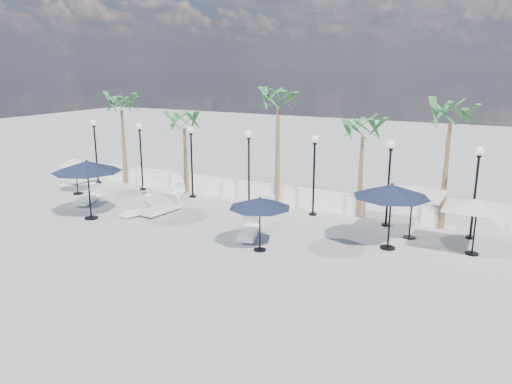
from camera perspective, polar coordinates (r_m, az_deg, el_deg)
The scene contains 30 objects.
ground at distance 20.36m, azimuth -9.79°, elevation -5.93°, with size 100.00×100.00×0.00m, color #999994.
balustrade at distance 26.24m, azimuth 0.25°, elevation -0.03°, with size 26.00×0.30×1.01m.
lamppost_0 at distance 31.37m, azimuth -17.90°, elevation 5.42°, with size 0.36×0.36×3.84m.
lamppost_1 at distance 28.96m, azimuth -13.06°, elevation 5.05°, with size 0.36×0.36×3.84m.
lamppost_2 at distance 26.80m, azimuth -7.39°, elevation 4.58°, with size 0.36×0.36×3.84m.
lamppost_3 at distance 24.95m, azimuth -0.82°, elevation 3.97°, with size 0.36×0.36×3.84m.
lamppost_4 at distance 23.47m, azimuth 6.67°, elevation 3.21°, with size 0.36×0.36×3.84m.
lamppost_5 at distance 22.45m, azimuth 14.99°, elevation 2.31°, with size 0.36×0.36×3.84m.
lamppost_6 at distance 21.94m, azimuth 23.89°, elevation 1.29°, with size 0.36×0.36×3.84m.
palm_0 at distance 30.65m, azimuth -15.14°, elevation 9.27°, with size 2.60×2.60×5.50m.
palm_1 at distance 27.85m, azimuth -8.20°, elevation 7.54°, with size 2.60×2.60×4.70m.
palm_2 at distance 24.77m, azimuth 2.53°, elevation 10.01°, with size 2.60×2.60×6.10m.
palm_3 at distance 23.34m, azimuth 12.10°, elevation 6.56°, with size 2.60×2.60×4.90m.
palm_4 at distance 22.51m, azimuth 21.34°, elevation 7.63°, with size 2.60×2.60×5.70m.
lounger_0 at distance 32.24m, azimuth -19.09°, elevation 1.43°, with size 0.70×1.77×0.65m.
lounger_1 at distance 27.37m, azimuth -18.62°, elevation -0.63°, with size 1.41×2.22×0.79m.
lounger_2 at distance 24.50m, azimuth -10.71°, elevation -1.81°, with size 0.92×2.22×0.81m.
lounger_3 at distance 24.45m, azimuth -13.38°, elevation -2.15°, with size 0.91×1.72×0.62m.
lounger_4 at distance 27.53m, azimuth -8.99°, elevation -0.06°, with size 1.23×1.81×0.65m.
lounger_5 at distance 24.40m, azimuth 1.35°, elevation -1.74°, with size 1.16×1.86×0.66m.
lounger_6 at distance 20.83m, azimuth -0.88°, elevation -4.48°, with size 1.35×2.18×0.78m.
side_table_0 at distance 31.97m, azimuth -21.21°, elevation 1.25°, with size 0.48×0.48×0.46m.
side_table_1 at distance 28.09m, azimuth -12.25°, elevation 0.25°, with size 0.52×0.52×0.50m.
side_table_2 at distance 22.44m, azimuth 0.17°, elevation -2.95°, with size 0.53×0.53×0.52m.
parasol_navy_left at distance 24.00m, azimuth -18.75°, elevation 2.76°, with size 3.19×3.19×2.81m.
parasol_navy_mid at distance 18.86m, azimuth 0.45°, elevation -1.27°, with size 2.42×2.42×2.17m.
parasol_navy_right at distance 19.64m, azimuth 15.23°, elevation 0.09°, with size 2.94×2.94×2.64m.
parasol_cream_sq_a at distance 21.14m, azimuth 17.53°, elevation 0.66°, with size 4.90×4.90×2.40m.
parasol_cream_sq_b at distance 20.15m, azimuth 24.03°, elevation -0.83°, with size 4.62×4.62×2.31m.
parasol_cream_small at distance 29.10m, azimuth -19.96°, elevation 3.29°, with size 1.75×1.75×2.15m.
Camera 1 is at (11.96, -14.93, 6.98)m, focal length 35.00 mm.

